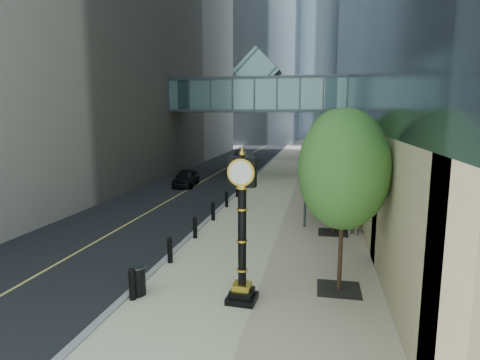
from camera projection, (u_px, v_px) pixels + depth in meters
name	position (u px, v px, depth m)	size (l,w,h in m)	color
ground	(208.00, 327.00, 10.93)	(320.00, 320.00, 0.00)	gray
road	(241.00, 160.00, 50.99)	(8.00, 180.00, 0.02)	black
sidewalk	(304.00, 161.00, 49.44)	(8.00, 180.00, 0.06)	beige
curb	(272.00, 160.00, 50.22)	(0.25, 180.00, 0.07)	gray
distant_tower_c	(294.00, 26.00, 122.96)	(22.00, 22.00, 65.00)	#91A4B7
skywalk	(258.00, 93.00, 37.36)	(17.00, 4.20, 5.80)	slate
entrance_canopy	(331.00, 141.00, 23.13)	(3.00, 8.00, 4.38)	#383F44
bollard_row	(205.00, 220.00, 20.08)	(0.20, 16.20, 0.90)	black
street_trees	(333.00, 148.00, 23.16)	(2.89, 28.55, 5.94)	black
street_clock	(242.00, 238.00, 11.98)	(0.93, 0.93, 4.64)	black
trash_bin	(137.00, 281.00, 12.68)	(0.52, 0.52, 0.90)	black
pedestrian	(353.00, 216.00, 19.05)	(0.66, 0.43, 1.80)	beige
car_near	(186.00, 178.00, 32.29)	(1.59, 3.96, 1.35)	black
car_far	(245.00, 157.00, 45.73)	(1.80, 5.16, 1.70)	black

